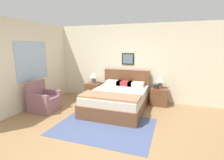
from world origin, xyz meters
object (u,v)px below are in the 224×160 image
object	(u,v)px
armchair	(44,101)
nightstand_near_window	(94,90)
bed	(118,99)
table_lamp_near_window	(94,76)
table_lamp_by_door	(160,80)
nightstand_by_door	(159,96)

from	to	relation	value
armchair	nightstand_near_window	size ratio (longest dim) A/B	1.56
bed	armchair	world-z (taller)	bed
table_lamp_near_window	table_lamp_by_door	xyz separation A→B (m)	(2.32, 0.00, 0.00)
bed	table_lamp_by_door	xyz separation A→B (m)	(1.16, 0.81, 0.50)
nightstand_near_window	nightstand_by_door	size ratio (longest dim) A/B	1.00
bed	nightstand_near_window	size ratio (longest dim) A/B	3.86
armchair	table_lamp_near_window	size ratio (longest dim) A/B	2.21
bed	nightstand_by_door	bearing A→B (deg)	34.69
armchair	nightstand_near_window	distance (m)	1.86
bed	armchair	xyz separation A→B (m)	(-2.01, -0.85, -0.01)
nightstand_near_window	table_lamp_near_window	bearing A→B (deg)	149.23
bed	armchair	bearing A→B (deg)	-156.99
bed	table_lamp_near_window	world-z (taller)	bed
nightstand_by_door	armchair	bearing A→B (deg)	-152.41
table_lamp_near_window	armchair	bearing A→B (deg)	-116.85
nightstand_near_window	table_lamp_by_door	bearing A→B (deg)	0.18
nightstand_near_window	table_lamp_by_door	size ratio (longest dim) A/B	1.42
armchair	table_lamp_near_window	distance (m)	1.93
armchair	table_lamp_by_door	xyz separation A→B (m)	(3.16, 1.66, 0.52)
table_lamp_by_door	nightstand_by_door	bearing A→B (deg)	-99.55
nightstand_by_door	table_lamp_by_door	world-z (taller)	table_lamp_by_door
nightstand_by_door	table_lamp_near_window	world-z (taller)	table_lamp_near_window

